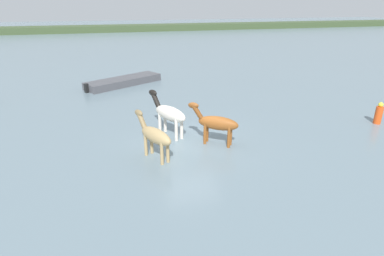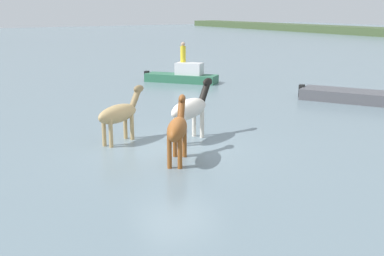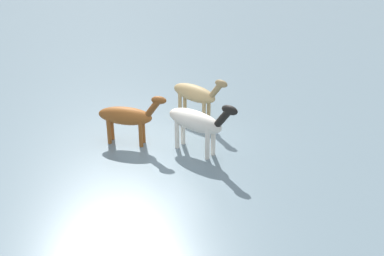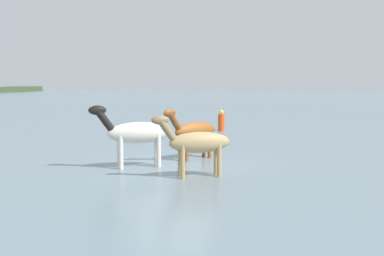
% 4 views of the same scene
% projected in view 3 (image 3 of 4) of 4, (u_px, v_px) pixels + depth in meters
% --- Properties ---
extents(ground_plane, '(198.03, 198.03, 0.00)m').
position_uv_depth(ground_plane, '(164.00, 143.00, 17.81)').
color(ground_plane, slate).
extents(horse_lead, '(2.05, 1.68, 1.80)m').
position_uv_depth(horse_lead, '(128.00, 116.00, 17.34)').
color(horse_lead, brown).
rests_on(horse_lead, ground_plane).
extents(horse_mid_herd, '(1.55, 2.43, 1.98)m').
position_uv_depth(horse_mid_herd, '(197.00, 122.00, 16.78)').
color(horse_mid_herd, silver).
rests_on(horse_mid_herd, ground_plane).
extents(horse_dark_mare, '(1.36, 2.20, 1.78)m').
position_uv_depth(horse_dark_mare, '(196.00, 94.00, 18.92)').
color(horse_dark_mare, tan).
rests_on(horse_dark_mare, ground_plane).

